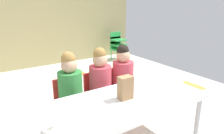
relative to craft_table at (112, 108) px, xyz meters
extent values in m
cube|color=silver|center=(-0.20, 0.68, -0.51)|extent=(5.81, 5.44, 0.02)
cube|color=#336BB2|center=(1.15, 0.68, -0.50)|extent=(0.43, 0.43, 0.00)
cube|color=#336BB2|center=(-0.20, 1.13, -0.50)|extent=(0.43, 0.43, 0.00)
cube|color=orange|center=(2.05, 0.68, -0.50)|extent=(0.43, 0.43, 0.00)
cube|color=orange|center=(-0.20, 0.68, -0.50)|extent=(0.43, 0.43, 0.00)
cube|color=orange|center=(0.70, 2.48, -0.50)|extent=(0.43, 0.43, 0.00)
cube|color=tan|center=(-0.20, 3.39, 0.84)|extent=(5.81, 0.10, 2.68)
cube|color=white|center=(0.00, 0.00, 0.03)|extent=(1.88, 0.73, 0.04)
cylinder|color=#B2B2B7|center=(0.86, -0.31, -0.25)|extent=(0.05, 0.05, 0.51)
cylinder|color=#B2B2B7|center=(0.86, 0.31, -0.25)|extent=(0.05, 0.05, 0.51)
cube|color=red|center=(-0.14, 0.59, -0.20)|extent=(0.32, 0.30, 0.03)
cube|color=red|center=(-0.14, 0.74, -0.05)|extent=(0.29, 0.02, 0.30)
cylinder|color=#2D7A38|center=(-0.14, 0.59, 0.02)|extent=(0.35, 0.35, 0.38)
sphere|color=tan|center=(-0.14, 0.59, 0.28)|extent=(0.17, 0.17, 0.17)
sphere|color=olive|center=(-0.14, 0.60, 0.35)|extent=(0.15, 0.15, 0.15)
cylinder|color=red|center=(-0.28, 0.46, -0.35)|extent=(0.02, 0.02, 0.28)
cylinder|color=red|center=(0.00, 0.46, -0.35)|extent=(0.02, 0.02, 0.28)
cylinder|color=red|center=(-0.28, 0.72, -0.35)|extent=(0.02, 0.02, 0.28)
cylinder|color=red|center=(0.00, 0.72, -0.35)|extent=(0.02, 0.02, 0.28)
cube|color=red|center=(0.23, 0.59, -0.20)|extent=(0.32, 0.30, 0.03)
cube|color=red|center=(0.23, 0.74, -0.05)|extent=(0.29, 0.02, 0.30)
cylinder|color=#BF3F4C|center=(0.23, 0.59, 0.02)|extent=(0.32, 0.32, 0.38)
sphere|color=tan|center=(0.23, 0.59, 0.28)|extent=(0.17, 0.17, 0.17)
sphere|color=olive|center=(0.23, 0.60, 0.35)|extent=(0.15, 0.15, 0.15)
cylinder|color=red|center=(0.09, 0.46, -0.35)|extent=(0.02, 0.02, 0.28)
cylinder|color=red|center=(0.37, 0.46, -0.35)|extent=(0.02, 0.02, 0.28)
cylinder|color=red|center=(0.09, 0.72, -0.35)|extent=(0.02, 0.02, 0.28)
cylinder|color=red|center=(0.37, 0.72, -0.35)|extent=(0.02, 0.02, 0.28)
cube|color=red|center=(0.56, 0.59, -0.20)|extent=(0.32, 0.30, 0.03)
cube|color=red|center=(0.56, 0.74, -0.05)|extent=(0.29, 0.02, 0.30)
cylinder|color=#BF3F4C|center=(0.56, 0.59, 0.02)|extent=(0.29, 0.29, 0.38)
sphere|color=tan|center=(0.56, 0.59, 0.28)|extent=(0.17, 0.17, 0.17)
sphere|color=black|center=(0.56, 0.60, 0.35)|extent=(0.15, 0.15, 0.15)
cylinder|color=red|center=(0.42, 0.46, -0.35)|extent=(0.02, 0.02, 0.28)
cylinder|color=red|center=(0.70, 0.46, -0.35)|extent=(0.02, 0.02, 0.28)
cylinder|color=red|center=(0.42, 0.72, -0.35)|extent=(0.02, 0.02, 0.28)
cylinder|color=red|center=(0.70, 0.72, -0.35)|extent=(0.02, 0.02, 0.28)
cube|color=green|center=(2.13, 2.87, -0.24)|extent=(0.32, 0.30, 0.03)
cube|color=green|center=(2.13, 3.01, -0.15)|extent=(0.30, 0.02, 0.18)
cube|color=green|center=(2.13, 2.87, -0.12)|extent=(0.32, 0.30, 0.03)
cube|color=green|center=(2.13, 3.01, -0.03)|extent=(0.30, 0.02, 0.18)
cube|color=green|center=(2.13, 2.87, 0.00)|extent=(0.32, 0.30, 0.03)
cube|color=green|center=(2.13, 3.01, 0.09)|extent=(0.30, 0.02, 0.18)
cylinder|color=green|center=(1.99, 2.74, -0.37)|extent=(0.02, 0.02, 0.26)
cylinder|color=green|center=(2.27, 2.74, -0.37)|extent=(0.02, 0.02, 0.26)
cylinder|color=green|center=(1.99, 3.00, -0.37)|extent=(0.02, 0.02, 0.26)
cylinder|color=green|center=(2.27, 3.00, -0.37)|extent=(0.02, 0.02, 0.26)
cube|color=#9E754C|center=(0.17, 0.02, 0.15)|extent=(0.13, 0.09, 0.22)
cylinder|color=white|center=(-0.60, -0.12, 0.05)|extent=(0.18, 0.18, 0.01)
torus|color=white|center=(-0.60, -0.12, 0.07)|extent=(0.11, 0.11, 0.03)
camera|label=1|loc=(-0.95, -1.43, 0.92)|focal=34.15mm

